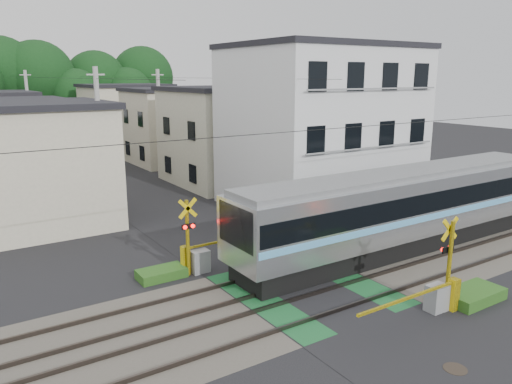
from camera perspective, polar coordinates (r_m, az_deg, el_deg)
ground at (r=18.47m, az=5.91°, el=-11.05°), size 120.00×120.00×0.00m
track_bed at (r=18.46m, az=5.91°, el=-10.94°), size 120.00×120.00×0.14m
commuter_train at (r=22.84m, az=16.38°, el=-1.76°), size 17.10×2.70×3.55m
crossing_signal_near at (r=17.64m, az=20.34°, el=-10.52°), size 4.74×0.65×3.09m
crossing_signal_far at (r=19.76m, az=-6.73°, el=-7.18°), size 4.74×0.65×3.09m
apartment_block at (r=29.73m, az=7.40°, el=7.48°), size 10.20×8.36×9.30m
houses_row at (r=40.67m, az=-17.41°, el=6.51°), size 22.07×31.35×6.80m
tree_hill at (r=62.69m, az=-24.59°, el=10.52°), size 40.00×13.00×11.80m
catenary at (r=21.55m, az=18.61°, el=2.17°), size 60.00×5.04×7.00m
utility_poles at (r=37.45m, az=-18.18°, el=7.21°), size 7.90×42.00×8.00m
pedestrian at (r=49.23m, az=-20.93°, el=4.44°), size 0.68×0.55×1.60m
manhole_cover at (r=14.91m, az=21.81°, el=-18.27°), size 0.62×0.62×0.02m
weed_patches at (r=19.41m, az=10.18°, el=-9.36°), size 10.25×8.80×0.40m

